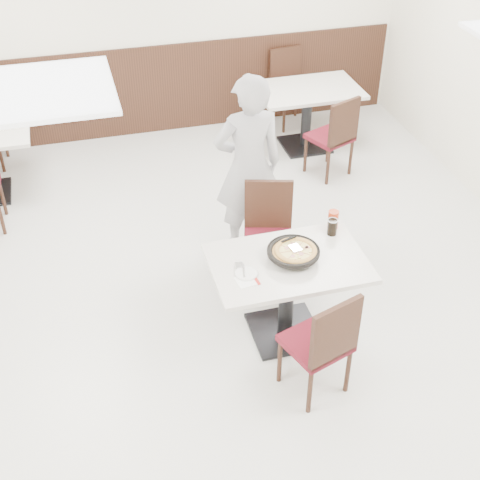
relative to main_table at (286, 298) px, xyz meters
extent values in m
plane|color=#B8B8B3|center=(-0.33, 0.42, -0.38)|extent=(7.00, 7.00, 0.00)
cube|color=white|center=(-0.33, 3.92, 1.02)|extent=(6.00, 0.04, 2.80)
cube|color=black|center=(-0.33, 3.90, 0.18)|extent=(5.90, 0.03, 1.10)
cylinder|color=black|center=(0.08, 0.06, 0.39)|extent=(0.13, 0.13, 0.04)
cylinder|color=black|center=(0.04, 0.02, 0.42)|extent=(0.34, 0.34, 0.01)
cylinder|color=gold|center=(0.06, 0.02, 0.44)|extent=(0.36, 0.36, 0.02)
cube|color=white|center=(0.06, 0.03, 0.47)|extent=(0.09, 0.11, 0.00)
cube|color=white|center=(-0.38, -0.14, 0.38)|extent=(0.16, 0.16, 0.00)
cylinder|color=silver|center=(-0.36, -0.07, 0.38)|extent=(0.17, 0.17, 0.01)
cube|color=white|center=(-0.37, -0.04, 0.39)|extent=(0.05, 0.16, 0.00)
cylinder|color=black|center=(0.45, 0.25, 0.44)|extent=(0.08, 0.08, 0.13)
cylinder|color=#AA2B0E|center=(0.49, 0.33, 0.45)|extent=(0.09, 0.09, 0.16)
imported|color=#ABA9AF|center=(0.03, 1.26, 0.50)|extent=(0.65, 0.43, 1.76)
camera|label=1|loc=(-1.42, -3.79, 3.54)|focal=50.00mm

